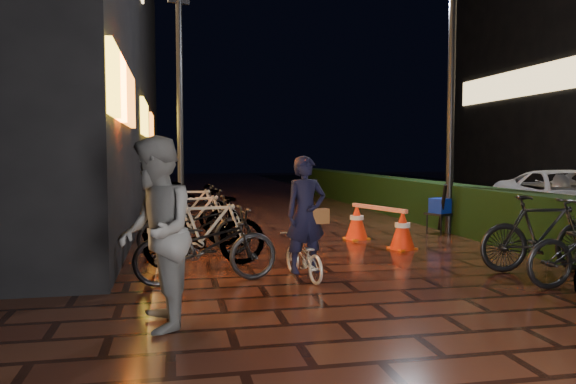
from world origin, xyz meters
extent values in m
plane|color=#381911|center=(0.00, 0.00, 0.00)|extent=(80.00, 80.00, 0.00)
cube|color=black|center=(3.30, 8.00, 0.50)|extent=(0.70, 20.00, 1.00)
imported|color=#5C5D5F|center=(-2.91, -0.97, 0.93)|extent=(0.77, 0.95, 1.85)
imported|color=silver|center=(5.89, 4.51, 0.66)|extent=(3.18, 5.05, 1.30)
cube|color=yellow|center=(-3.45, 1.50, 2.60)|extent=(0.08, 2.00, 0.90)
cube|color=orange|center=(-3.45, 3.00, 2.60)|extent=(0.08, 3.00, 0.90)
cube|color=yellow|center=(-3.45, 9.00, 2.60)|extent=(0.08, 2.80, 0.90)
cube|color=orange|center=(-3.45, 14.00, 2.60)|extent=(0.08, 2.20, 0.90)
cube|color=#FFD88C|center=(13.45, 18.00, 5.00)|extent=(0.06, 10.00, 1.30)
cylinder|color=black|center=(2.93, 4.38, 2.81)|extent=(0.17, 0.17, 5.62)
cylinder|color=black|center=(-2.54, 8.10, 2.85)|extent=(0.19, 0.19, 5.71)
imported|color=silver|center=(-1.04, 0.84, 0.30)|extent=(0.61, 1.21, 0.60)
imported|color=black|center=(-1.03, 0.75, 0.88)|extent=(0.62, 0.47, 1.54)
cube|color=brown|center=(-0.85, 0.77, 0.85)|extent=(0.29, 0.16, 0.20)
cone|color=red|center=(1.20, 2.75, 0.36)|extent=(0.45, 0.45, 0.71)
cone|color=#FF2F0D|center=(0.78, 4.01, 0.36)|extent=(0.45, 0.45, 0.71)
cube|color=#F0500C|center=(1.20, 2.75, 0.02)|extent=(0.49, 0.49, 0.03)
cube|color=orange|center=(0.78, 4.01, 0.02)|extent=(0.49, 0.49, 0.03)
cube|color=#F73A0E|center=(0.99, 3.38, 0.67)|extent=(0.55, 1.47, 0.07)
cube|color=black|center=(2.78, 4.42, 0.41)|extent=(0.70, 0.65, 0.04)
cylinder|color=black|center=(2.64, 4.16, 0.20)|extent=(0.04, 0.04, 0.39)
cylinder|color=black|center=(3.06, 4.34, 0.20)|extent=(0.04, 0.04, 0.39)
cylinder|color=black|center=(2.50, 4.50, 0.20)|extent=(0.04, 0.04, 0.39)
cylinder|color=black|center=(2.91, 4.68, 0.20)|extent=(0.04, 0.04, 0.39)
cube|color=#0D25B0|center=(2.78, 4.42, 0.59)|extent=(0.52, 0.48, 0.31)
cylinder|color=black|center=(2.70, 4.22, 0.57)|extent=(0.16, 0.46, 0.99)
imported|color=black|center=(-2.43, 5.38, 0.55)|extent=(1.87, 0.76, 1.09)
imported|color=black|center=(-2.40, 6.17, 0.49)|extent=(1.92, 0.81, 0.98)
imported|color=black|center=(-2.33, 0.85, 0.49)|extent=(1.94, 0.89, 0.98)
imported|color=black|center=(-2.39, 3.62, 0.55)|extent=(1.87, 0.79, 1.09)
imported|color=black|center=(-2.39, 2.75, 0.49)|extent=(1.94, 0.89, 0.98)
imported|color=black|center=(-2.36, 4.63, 0.49)|extent=(1.93, 0.83, 0.98)
imported|color=black|center=(-2.28, 1.87, 0.55)|extent=(1.87, 0.79, 1.09)
imported|color=black|center=(2.38, 0.60, 0.55)|extent=(1.86, 0.69, 1.09)
camera|label=1|loc=(-2.74, -6.40, 1.69)|focal=35.00mm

